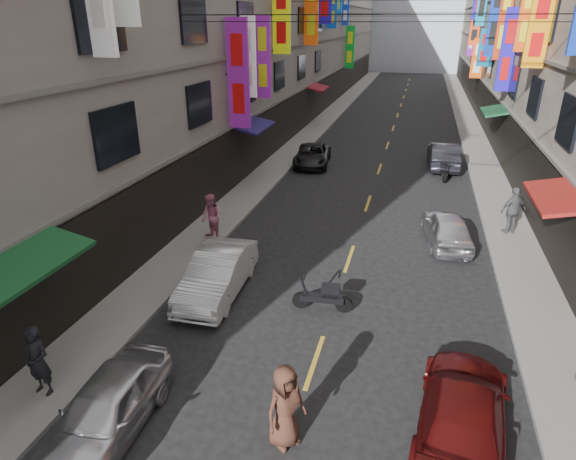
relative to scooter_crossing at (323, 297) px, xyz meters
The scene contains 20 objects.
sidewalk_left 28.17m from the scooter_crossing, 101.73° to the left, with size 2.00×90.00×0.12m, color slate.
sidewalk_right 28.28m from the scooter_crossing, 77.18° to the left, with size 2.00×90.00×0.12m, color slate.
building_row_left 31.29m from the scooter_crossing, 113.01° to the left, with size 10.14×90.00×19.00m.
haze_block 78.29m from the scooter_crossing, 89.80° to the left, with size 18.00×8.00×22.00m, color #B1B8C5.
shop_signage 22.51m from the scooter_crossing, 89.49° to the left, with size 14.00×55.00×12.83m.
street_awnings 11.89m from the scooter_crossing, 94.86° to the left, with size 13.99×35.20×0.41m.
overhead_cables 17.68m from the scooter_crossing, 88.99° to the left, with size 14.00×38.04×1.24m.
lane_markings 24.58m from the scooter_crossing, 89.36° to the left, with size 0.12×80.20×0.01m.
scooter_crossing is the anchor object (origin of this frame).
scooter_far_right 15.02m from the scooter_crossing, 75.44° to the left, with size 0.55×1.80×1.14m.
car_left_near 6.73m from the scooter_crossing, 120.44° to the right, with size 1.51×3.76×1.28m, color silver.
car_left_mid 3.42m from the scooter_crossing, behind, with size 1.47×4.22×1.39m, color white.
car_left_far 15.86m from the scooter_crossing, 103.59° to the left, with size 1.97×4.27×1.19m, color black.
car_right_near 5.40m from the scooter_crossing, 46.76° to the right, with size 1.77×4.34×1.26m, color #590F0F.
car_right_mid 6.90m from the scooter_crossing, 57.78° to the left, with size 1.54×3.83×1.30m, color silver.
car_right_far 17.27m from the scooter_crossing, 77.26° to the left, with size 1.56×4.48×1.47m, color #2A2932.
pedestrian_lnear 7.60m from the scooter_crossing, 136.33° to the right, with size 0.63×0.58×1.73m, color black.
pedestrian_lfar 6.31m from the scooter_crossing, 144.69° to the left, with size 0.89×0.61×1.83m, color #C8698C.
pedestrian_rfar 9.61m from the scooter_crossing, 49.79° to the left, with size 1.13×0.64×1.92m, color #515153.
pedestrian_crossing 5.09m from the scooter_crossing, 87.48° to the right, with size 0.91×0.62×1.87m, color #45271B.
Camera 1 is at (1.92, 2.26, 7.99)m, focal length 30.00 mm.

